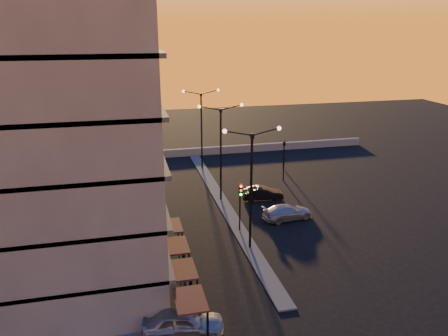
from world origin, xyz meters
TOP-DOWN VIEW (x-y plane):
  - ground at (0.00, 0.00)m, footprint 120.00×120.00m
  - sidewalk_west at (-10.50, 4.00)m, footprint 5.00×40.00m
  - median at (0.00, 10.00)m, footprint 1.20×36.00m
  - parapet at (2.00, 26.00)m, footprint 44.00×0.50m
  - building at (-14.00, 0.03)m, footprint 14.35×17.08m
  - streetlamp_near at (0.00, 0.00)m, footprint 4.32×0.32m
  - streetlamp_mid at (0.00, 10.00)m, footprint 4.32×0.32m
  - streetlamp_far at (0.00, 20.00)m, footprint 4.32×0.32m
  - traffic_light_main at (0.00, 2.87)m, footprint 0.28×0.44m
  - signal_east_a at (8.00, 14.00)m, footprint 0.13×0.16m
  - signal_east_b at (9.50, 18.00)m, footprint 0.42×1.99m
  - car_hatchback at (-6.37, -8.59)m, footprint 4.77×2.62m
  - car_sedan at (4.03, 9.27)m, footprint 4.13×1.81m
  - car_wagon at (4.77, 4.41)m, footprint 4.72×2.42m

SIDE VIEW (x-z plane):
  - ground at x=0.00m, z-range 0.00..0.00m
  - sidewalk_west at x=-10.50m, z-range 0.00..0.12m
  - median at x=0.00m, z-range 0.00..0.12m
  - parapet at x=2.00m, z-range 0.00..1.00m
  - car_wagon at x=4.77m, z-range 0.00..1.31m
  - car_sedan at x=4.03m, z-range 0.00..1.32m
  - car_hatchback at x=-6.37m, z-range 0.00..1.54m
  - signal_east_a at x=8.00m, z-range 0.13..3.73m
  - traffic_light_main at x=0.00m, z-range 0.76..5.01m
  - signal_east_b at x=9.50m, z-range 1.30..4.90m
  - streetlamp_near at x=0.00m, z-range 0.84..10.35m
  - streetlamp_mid at x=0.00m, z-range 0.84..10.35m
  - streetlamp_far at x=0.00m, z-range 0.84..10.35m
  - building at x=-14.00m, z-range -0.59..24.41m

